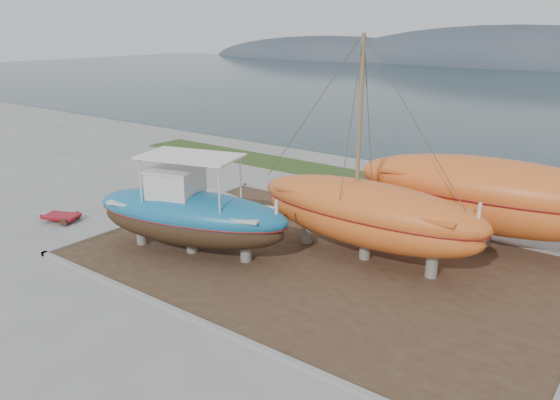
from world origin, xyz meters
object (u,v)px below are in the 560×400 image
Objects in this scene: white_dinghy at (221,209)px; red_trailer at (62,218)px; orange_sailboat at (370,153)px; blue_caique at (190,205)px; orange_bare_hull at (488,205)px.

white_dinghy is 7.51m from red_trailer.
orange_sailboat reaches higher than red_trailer.
blue_caique is at bearing -54.63° from white_dinghy.
blue_caique is 7.20m from orange_sailboat.
red_trailer is at bearing 172.48° from blue_caique.
red_trailer is at bearing -160.67° from orange_sailboat.
orange_sailboat is (5.82, 3.60, 2.22)m from blue_caique.
orange_sailboat is 14.75m from red_trailer.
orange_sailboat reaches higher than blue_caique.
orange_bare_hull is at bearing 51.32° from orange_sailboat.
white_dinghy is at bearing 12.38° from red_trailer.
white_dinghy is 8.10m from orange_sailboat.
white_dinghy is at bearing -163.25° from orange_bare_hull.
blue_caique is 0.76× the size of orange_bare_hull.
white_dinghy is at bearing 98.34° from blue_caique.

